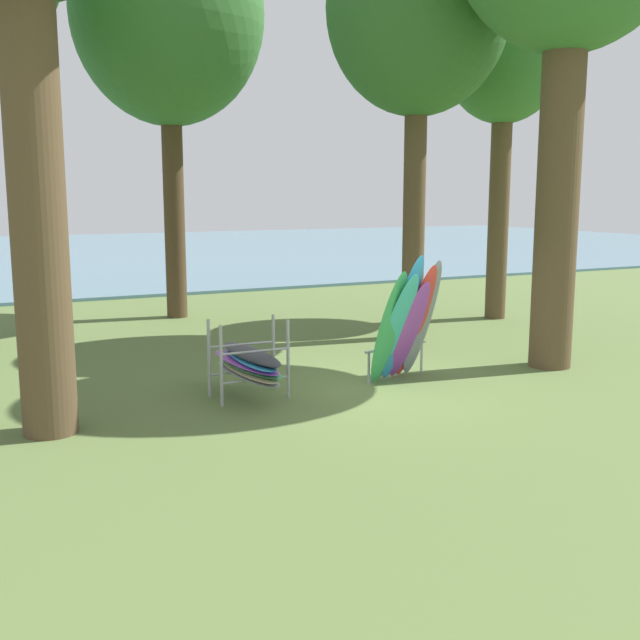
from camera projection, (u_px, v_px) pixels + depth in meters
ground_plane at (394, 387)px, 12.69m from camera, size 80.00×80.00×0.00m
lake_water at (87, 253)px, 39.88m from camera, size 80.00×36.00×0.10m
tree_far_left_back at (418, 11)px, 15.91m from camera, size 3.88×3.88×9.27m
tree_far_right_back at (505, 59)px, 18.64m from camera, size 3.02×3.02×8.36m
tree_deep_back at (168, 15)px, 18.61m from camera, size 4.73×4.73×10.28m
leaning_board_pile at (406, 324)px, 12.91m from camera, size 1.56×1.16×2.21m
board_storage_rack at (248, 363)px, 11.97m from camera, size 1.15×2.13×1.25m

